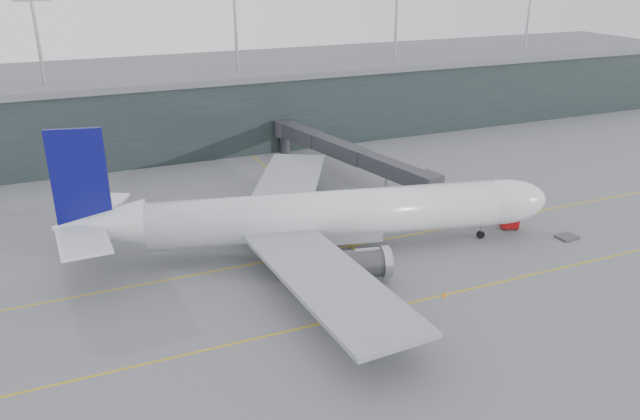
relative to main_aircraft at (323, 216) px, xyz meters
name	(u,v)px	position (x,y,z in m)	size (l,w,h in m)	color
ground	(305,240)	(-1.00, 4.02, -5.04)	(320.00, 320.00, 0.00)	slate
taxiline_a	(316,252)	(-1.00, 0.02, -5.03)	(160.00, 0.25, 0.02)	gold
taxiline_b	(372,312)	(-1.00, -15.98, -5.03)	(160.00, 0.25, 0.02)	gold
taxiline_lead_main	(289,189)	(4.00, 24.02, -5.03)	(0.25, 60.00, 0.02)	gold
terminal	(204,101)	(-1.00, 62.01, 2.58)	(240.00, 36.00, 29.00)	#1E2829
main_aircraft	(323,216)	(0.00, 0.00, 0.00)	(63.57, 58.80, 17.95)	silver
jet_bridge	(340,147)	(15.35, 28.17, -0.14)	(12.43, 43.21, 6.54)	#303035
gse_cart	(509,223)	(27.31, -3.52, -4.13)	(2.77, 2.26, 1.63)	#A10B0D
baggage_dolly	(567,237)	(32.57, -9.30, -4.87)	(2.78, 2.22, 0.28)	#3A393E
uld_a	(237,214)	(-7.59, 14.17, -3.97)	(2.69, 2.41, 2.04)	#39393E
uld_b	(263,205)	(-2.96, 16.37, -4.10)	(2.19, 1.86, 1.79)	#39393E
uld_c	(271,205)	(-1.91, 15.55, -3.98)	(2.50, 2.15, 2.01)	#39393E
cone_nose	(539,210)	(35.39, -0.38, -4.67)	(0.46, 0.46, 0.74)	orange
cone_wing_stbd	(445,294)	(8.08, -16.28, -4.68)	(0.45, 0.45, 0.71)	orange
cone_wing_port	(337,205)	(8.14, 13.56, -4.72)	(0.40, 0.40, 0.64)	orange
cone_tail	(282,278)	(-7.69, -5.40, -4.68)	(0.45, 0.45, 0.71)	#EE560D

